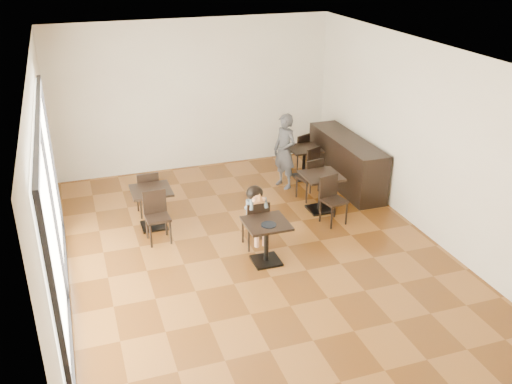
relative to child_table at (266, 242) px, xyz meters
name	(u,v)px	position (x,y,z in m)	size (l,w,h in m)	color
floor	(255,252)	(-0.08, 0.34, -0.35)	(6.00, 8.00, 0.01)	brown
ceiling	(254,55)	(-0.08, 0.34, 2.85)	(6.00, 8.00, 0.01)	white
wall_back	(194,96)	(-0.08, 4.34, 1.25)	(6.00, 0.01, 3.20)	white
wall_front	(394,312)	(-0.08, -3.66, 1.25)	(6.00, 0.01, 3.20)	white
wall_left	(46,187)	(-3.08, 0.34, 1.25)	(0.01, 8.00, 3.20)	white
wall_right	(424,140)	(2.92, 0.34, 1.25)	(0.01, 8.00, 3.20)	white
storefront_window	(51,215)	(-3.05, -0.16, 1.05)	(0.04, 4.50, 2.60)	white
child_table	(266,242)	(0.00, 0.00, 0.00)	(0.67, 0.67, 0.70)	black
child_chair	(255,223)	(0.00, 0.55, 0.07)	(0.38, 0.38, 0.85)	black
child	(255,217)	(0.00, 0.55, 0.18)	(0.38, 0.53, 1.07)	slate
plate	(269,225)	(0.00, -0.10, 0.36)	(0.24, 0.24, 0.01)	black
pizza_slice	(259,200)	(0.00, 0.36, 0.57)	(0.25, 0.19, 0.06)	tan
adult_patron	(285,151)	(1.34, 2.66, 0.41)	(0.56, 0.37, 1.53)	#3F3F44
cafe_table_mid	(321,193)	(1.58, 1.41, 0.01)	(0.68, 0.68, 0.72)	black
cafe_table_left	(153,208)	(-1.49, 1.76, 0.01)	(0.68, 0.68, 0.72)	black
cafe_table_back	(304,163)	(1.91, 2.96, -0.02)	(0.63, 0.63, 0.67)	black
chair_mid_a	(309,178)	(1.58, 1.96, 0.08)	(0.39, 0.39, 0.87)	black
chair_mid_b	(334,201)	(1.58, 0.86, 0.08)	(0.39, 0.39, 0.87)	black
chair_left_a	(147,192)	(-1.49, 2.31, 0.08)	(0.39, 0.39, 0.87)	black
chair_left_b	(158,218)	(-1.49, 1.21, 0.08)	(0.39, 0.39, 0.87)	black
chair_back_a	(298,151)	(1.99, 3.51, 0.05)	(0.36, 0.36, 0.80)	black
chair_back_b	(319,169)	(1.99, 2.41, 0.05)	(0.36, 0.36, 0.80)	black
service_counter	(346,162)	(2.57, 2.34, 0.15)	(0.60, 2.40, 1.00)	black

